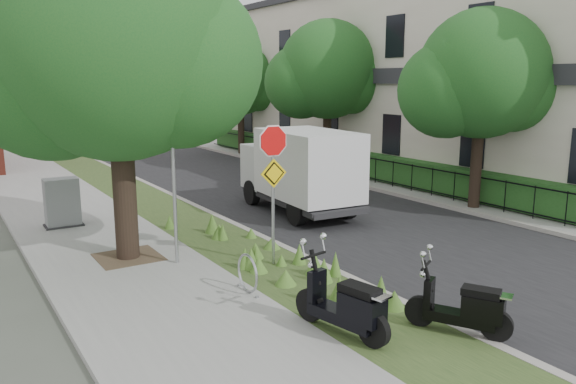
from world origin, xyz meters
The scene contains 21 objects.
ground centered at (0.00, 0.00, 0.00)m, with size 120.00×120.00×0.00m, color #4C5147.
sidewalk_near centered at (-4.25, 10.00, 0.06)m, with size 3.50×60.00×0.12m, color gray.
verge centered at (-1.50, 10.00, 0.06)m, with size 2.00×60.00×0.12m, color #28421C.
kerb_near centered at (-0.50, 10.00, 0.07)m, with size 0.20×60.00×0.13m, color #9E9991.
road centered at (3.00, 10.00, 0.01)m, with size 7.00×60.00×0.01m, color black.
kerb_far centered at (6.50, 10.00, 0.07)m, with size 0.20×60.00×0.13m, color #9E9991.
footpath_far centered at (8.20, 10.00, 0.06)m, with size 3.20×60.00×0.12m, color gray.
street_tree_main centered at (-4.08, 2.86, 4.80)m, with size 6.21×5.54×7.66m.
bare_post centered at (-3.20, 1.80, 2.12)m, with size 0.08×0.08×4.00m.
bike_hoop centered at (-2.70, -0.60, 0.50)m, with size 0.06×0.78×0.77m.
sign_assembly centered at (-1.40, 0.58, 2.33)m, with size 0.94×0.08×3.22m.
fence_far centered at (7.20, 10.00, 0.67)m, with size 0.04×24.00×1.00m.
hedge_far centered at (7.90, 10.00, 0.67)m, with size 1.00×24.00×1.10m, color #1B4217.
terrace_houses centered at (11.49, 10.00, 4.16)m, with size 7.40×26.40×8.20m.
far_tree_a centered at (6.94, 2.05, 4.13)m, with size 4.60×4.10×6.22m.
far_tree_b centered at (6.94, 10.05, 4.37)m, with size 4.83×4.31×6.56m.
far_tree_c centered at (6.94, 18.04, 3.95)m, with size 4.37×3.89×5.93m.
scooter_near centered at (-0.61, -4.17, 0.52)m, with size 0.97×1.56×0.82m.
scooter_far centered at (-2.26, -3.20, 0.56)m, with size 0.64×1.90×0.91m.
box_truck centered at (2.10, 4.75, 1.47)m, with size 2.34×5.12×2.25m.
utility_cabinet centered at (-4.67, 6.61, 0.77)m, with size 1.03×0.70×1.35m.
Camera 1 is at (-7.57, -9.68, 4.16)m, focal length 35.00 mm.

